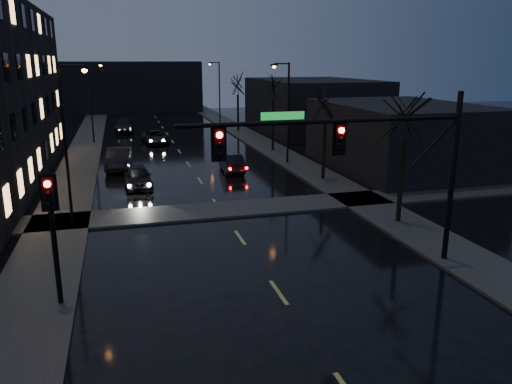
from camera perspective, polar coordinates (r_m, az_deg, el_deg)
sidewalk_left at (r=43.62m, az=-19.43°, el=3.28°), size 3.00×140.00×0.12m
sidewalk_right at (r=45.57m, az=2.42°, el=4.58°), size 3.00×140.00×0.12m
sidewalk_cross at (r=27.92m, az=-4.00°, el=-2.04°), size 40.00×3.00×0.12m
commercial_right_near at (r=39.94m, az=16.13°, el=6.11°), size 10.00×14.00×5.00m
commercial_right_far at (r=60.19m, az=6.48°, el=9.81°), size 12.00×18.00×6.00m
far_block at (r=85.86m, az=-14.10°, el=11.60°), size 22.00×10.00×8.00m
signal_mast at (r=19.27m, az=12.84°, el=4.68°), size 11.11×0.41×7.00m
signal_pole_left at (r=17.65m, az=-22.28°, el=-3.20°), size 0.35×0.41×4.53m
tree_near at (r=25.67m, az=16.88°, el=9.90°), size 3.52×3.52×8.08m
tree_mid_a at (r=34.58m, az=7.98°, el=10.83°), size 3.30×3.30×7.58m
tree_mid_b at (r=45.80m, az=2.00°, el=12.88°), size 3.74×3.74×8.59m
tree_far at (r=59.33m, az=-2.11°, el=12.78°), size 3.43×3.43×7.88m
streetlight_l_near at (r=26.06m, az=-20.64°, el=6.46°), size 1.53×0.28×8.00m
streetlight_l_far at (r=52.90m, az=-18.18°, el=10.43°), size 1.53×0.28×8.00m
streetlight_r_mid at (r=39.96m, az=3.42°, el=9.95°), size 1.53×0.28×8.00m
streetlight_r_far at (r=67.04m, az=-4.39°, el=11.88°), size 1.53×0.28×8.00m
oncoming_car_a at (r=33.78m, az=-13.38°, el=1.73°), size 1.86×4.32×1.45m
oncoming_car_b at (r=39.95m, az=-15.41°, el=3.70°), size 2.13×5.04×1.62m
oncoming_car_c at (r=51.42m, az=-11.43°, el=6.16°), size 2.66×5.00×1.34m
oncoming_car_d at (r=60.70m, az=-14.81°, el=7.33°), size 2.35×5.33×1.52m
lead_car at (r=37.57m, az=-2.80°, el=3.33°), size 1.67×4.19×1.36m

